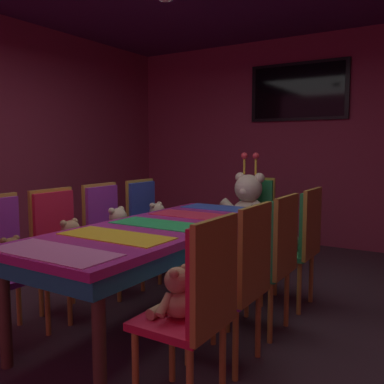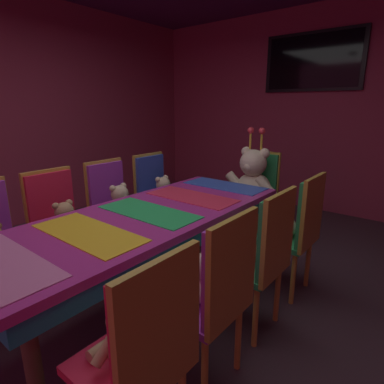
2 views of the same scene
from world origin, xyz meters
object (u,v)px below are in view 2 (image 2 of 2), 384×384
at_px(chair_left_1, 56,217).
at_px(chair_left_2, 111,201).
at_px(chair_right_1, 219,287).
at_px(banquet_table, 149,223).
at_px(teddy_right_3, 283,221).
at_px(teddy_right_0, 123,336).
at_px(chair_right_2, 265,250).
at_px(teddy_right_2, 245,247).
at_px(throne_chair, 259,186).
at_px(king_teddy_bear, 252,178).
at_px(teddy_left_1, 66,222).
at_px(teddy_left_3, 164,193).
at_px(teddy_left_2, 121,204).
at_px(teddy_right_1, 196,280).
at_px(wall_tv, 313,62).
at_px(chair_left_3, 154,190).
at_px(chair_right_3, 301,224).
at_px(chair_right_0, 147,347).

bearing_deg(chair_left_1, chair_left_2, 91.79).
xyz_separation_m(chair_left_1, chair_right_1, (1.62, -0.03, 0.00)).
relative_size(banquet_table, teddy_right_3, 7.13).
distance_m(teddy_right_0, chair_right_2, 1.06).
distance_m(teddy_right_2, throne_chair, 1.61).
xyz_separation_m(chair_left_2, chair_right_2, (1.63, -0.04, 0.00)).
xyz_separation_m(throne_chair, king_teddy_bear, (0.00, -0.16, 0.12)).
relative_size(teddy_left_1, teddy_left_3, 0.97).
distance_m(teddy_left_2, teddy_right_0, 1.75).
distance_m(teddy_left_1, teddy_right_1, 1.33).
bearing_deg(chair_right_1, teddy_left_2, -21.49).
xyz_separation_m(chair_right_2, throne_chair, (-0.80, 1.47, 0.00)).
bearing_deg(teddy_right_3, wall_tv, -73.70).
bearing_deg(teddy_right_3, king_teddy_bear, -47.22).
bearing_deg(teddy_right_2, banquet_table, 20.19).
bearing_deg(teddy_right_1, chair_right_2, -104.15).
bearing_deg(chair_right_1, teddy_left_3, -37.89).
bearing_deg(chair_left_3, chair_right_3, -0.64).
bearing_deg(throne_chair, chair_left_3, -42.83).
relative_size(chair_right_1, teddy_right_3, 3.01).
relative_size(chair_right_2, king_teddy_bear, 1.23).
bearing_deg(chair_left_1, teddy_right_0, -19.86).
bearing_deg(teddy_left_2, teddy_right_3, 21.89).
bearing_deg(banquet_table, chair_left_2, 160.76).
xyz_separation_m(chair_left_1, teddy_right_0, (1.49, -0.54, -0.02)).
xyz_separation_m(chair_left_1, wall_tv, (0.81, 3.38, 1.45)).
relative_size(teddy_left_1, throne_chair, 0.32).
bearing_deg(teddy_right_2, teddy_right_3, -90.65).
distance_m(teddy_left_3, chair_right_2, 1.58).
height_order(teddy_left_1, chair_right_0, chair_right_0).
bearing_deg(chair_left_3, teddy_right_2, -22.34).
height_order(chair_left_3, chair_right_1, same).
bearing_deg(teddy_left_1, wall_tv, 78.94).
bearing_deg(king_teddy_bear, teddy_left_1, -19.94).
bearing_deg(teddy_right_3, teddy_left_1, 39.64).
height_order(throne_chair, wall_tv, wall_tv).
distance_m(teddy_right_1, chair_right_2, 0.56).
relative_size(chair_right_1, teddy_right_1, 3.31).
distance_m(banquet_table, chair_right_1, 0.86).
bearing_deg(chair_left_3, chair_right_1, -35.30).
bearing_deg(teddy_right_3, teddy_right_0, 90.75).
height_order(banquet_table, chair_right_1, chair_right_1).
relative_size(chair_left_2, teddy_left_3, 3.02).
xyz_separation_m(banquet_table, chair_left_3, (-0.80, 0.84, -0.06)).
distance_m(chair_left_2, teddy_right_1, 1.60).
bearing_deg(teddy_left_1, chair_left_3, 97.31).
xyz_separation_m(chair_right_0, teddy_right_0, (-0.14, -0.00, -0.02)).
height_order(chair_left_2, wall_tv, wall_tv).
relative_size(teddy_right_1, teddy_right_3, 0.91).
relative_size(chair_right_1, teddy_right_2, 3.46).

